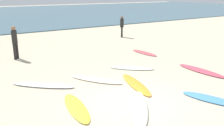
{
  "coord_description": "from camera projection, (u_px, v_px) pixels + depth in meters",
  "views": [
    {
      "loc": [
        -4.46,
        -5.85,
        3.47
      ],
      "look_at": [
        1.35,
        3.25,
        0.3
      ],
      "focal_mm": 39.27,
      "sensor_mm": 36.0,
      "label": 1
    }
  ],
  "objects": [
    {
      "name": "ground_plane",
      "position": [
        131.0,
        102.0,
        8.01
      ],
      "size": [
        120.0,
        120.0,
        0.0
      ],
      "primitive_type": "plane",
      "color": "beige"
    },
    {
      "name": "surfboard_0",
      "position": [
        144.0,
        53.0,
        14.25
      ],
      "size": [
        0.59,
        1.95,
        0.06
      ],
      "primitive_type": "ellipsoid",
      "rotation": [
        0.0,
        0.0,
        3.2
      ],
      "color": "#DC515A",
      "rests_on": "ground_plane"
    },
    {
      "name": "surfboard_1",
      "position": [
        136.0,
        84.0,
        9.42
      ],
      "size": [
        1.11,
        2.5,
        0.07
      ],
      "primitive_type": "ellipsoid",
      "rotation": [
        0.0,
        0.0,
        -0.26
      ],
      "color": "#F99E2B",
      "rests_on": "ground_plane"
    },
    {
      "name": "surfboard_2",
      "position": [
        132.0,
        68.0,
        11.41
      ],
      "size": [
        1.88,
        1.79,
        0.07
      ],
      "primitive_type": "ellipsoid",
      "rotation": [
        0.0,
        0.0,
        0.83
      ],
      "color": "white",
      "rests_on": "ground_plane"
    },
    {
      "name": "surfboard_3",
      "position": [
        139.0,
        108.0,
        7.49
      ],
      "size": [
        1.94,
        2.35,
        0.09
      ],
      "primitive_type": "ellipsoid",
      "rotation": [
        0.0,
        0.0,
        -0.64
      ],
      "color": "silver",
      "rests_on": "ground_plane"
    },
    {
      "name": "surfboard_4",
      "position": [
        43.0,
        85.0,
        9.3
      ],
      "size": [
        2.17,
        2.04,
        0.09
      ],
      "primitive_type": "ellipsoid",
      "rotation": [
        0.0,
        0.0,
        3.97
      ],
      "color": "white",
      "rests_on": "ground_plane"
    },
    {
      "name": "surfboard_5",
      "position": [
        96.0,
        80.0,
        9.9
      ],
      "size": [
        1.71,
        2.17,
        0.07
      ],
      "primitive_type": "ellipsoid",
      "rotation": [
        0.0,
        0.0,
        3.73
      ],
      "color": "white",
      "rests_on": "ground_plane"
    },
    {
      "name": "surfboard_6",
      "position": [
        211.0,
        99.0,
        8.12
      ],
      "size": [
        1.18,
        2.01,
        0.07
      ],
      "primitive_type": "ellipsoid",
      "rotation": [
        0.0,
        0.0,
        3.48
      ],
      "color": "#4C92D9",
      "rests_on": "ground_plane"
    },
    {
      "name": "surfboard_7",
      "position": [
        76.0,
        107.0,
        7.54
      ],
      "size": [
        0.88,
        2.23,
        0.06
      ],
      "primitive_type": "ellipsoid",
      "rotation": [
        0.0,
        0.0,
        2.98
      ],
      "color": "yellow",
      "rests_on": "ground_plane"
    },
    {
      "name": "surfboard_8",
      "position": [
        201.0,
        71.0,
        11.01
      ],
      "size": [
        0.61,
        2.43,
        0.08
      ],
      "primitive_type": "ellipsoid",
      "rotation": [
        0.0,
        0.0,
        3.16
      ],
      "color": "#D24A60",
      "rests_on": "ground_plane"
    },
    {
      "name": "beachgoer_near",
      "position": [
        15.0,
        41.0,
        12.77
      ],
      "size": [
        0.4,
        0.4,
        1.76
      ],
      "rotation": [
        0.0,
        0.0,
        3.91
      ],
      "color": "black",
      "rests_on": "ground_plane"
    },
    {
      "name": "beachgoer_mid",
      "position": [
        122.0,
        26.0,
        19.04
      ],
      "size": [
        0.39,
        0.39,
        1.64
      ],
      "rotation": [
        0.0,
        0.0,
        0.98
      ],
      "color": "black",
      "rests_on": "ground_plane"
    }
  ]
}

